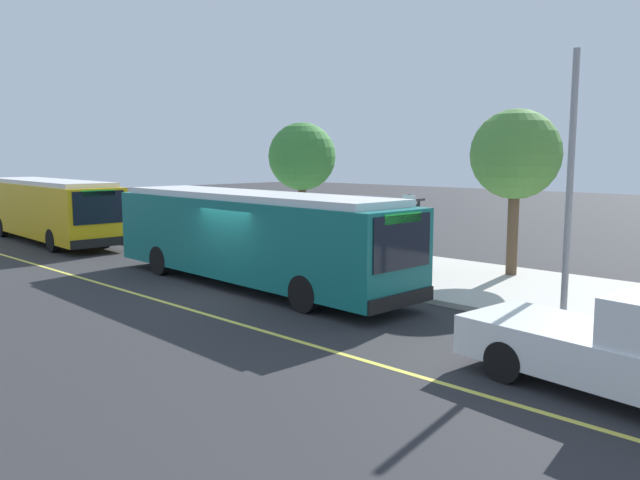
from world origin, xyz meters
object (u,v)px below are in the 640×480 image
pickup_truck (634,351)px  waiting_bench (383,254)px  transit_bus_main (251,235)px  transit_bus_second (49,208)px  route_sign_post (409,228)px  pedestrian_commuter (317,237)px

pickup_truck → waiting_bench: pickup_truck is taller
transit_bus_main → pickup_truck: size_ratio=2.19×
transit_bus_second → waiting_bench: transit_bus_second is taller
route_sign_post → pedestrian_commuter: (-4.95, 1.15, -0.84)m
waiting_bench → route_sign_post: (2.67, -2.19, 1.32)m
pickup_truck → pedestrian_commuter: (-12.71, 5.44, 0.26)m
pickup_truck → route_sign_post: (-7.76, 4.29, 1.10)m
pickup_truck → waiting_bench: 12.28m
transit_bus_main → transit_bus_second: same height
transit_bus_second → pedestrian_commuter: size_ratio=6.93×
transit_bus_second → pedestrian_commuter: (14.13, 3.83, -0.50)m
route_sign_post → pedestrian_commuter: size_ratio=1.66×
waiting_bench → transit_bus_main: bearing=-106.8°
waiting_bench → pedestrian_commuter: size_ratio=0.95×
transit_bus_main → pedestrian_commuter: transit_bus_main is taller
waiting_bench → pedestrian_commuter: bearing=-155.5°
pickup_truck → waiting_bench: (-10.43, 6.48, -0.22)m
route_sign_post → transit_bus_main: bearing=-147.5°
transit_bus_main → waiting_bench: size_ratio=7.64×
transit_bus_second → route_sign_post: 19.28m
transit_bus_main → pedestrian_commuter: size_ratio=7.24×
pickup_truck → pedestrian_commuter: bearing=156.8°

